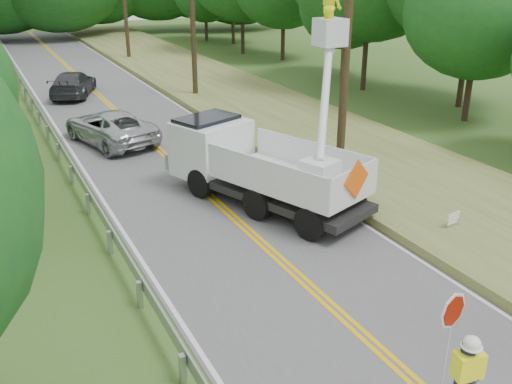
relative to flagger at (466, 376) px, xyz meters
name	(u,v)px	position (x,y,z in m)	size (l,w,h in m)	color
ground	(382,353)	(-0.05, 2.12, -0.99)	(140.00, 140.00, 0.00)	#31551A
road	(170,160)	(-0.05, 16.12, -0.98)	(7.20, 96.00, 0.03)	#555457
guardrail	(64,155)	(-4.07, 17.03, -0.44)	(0.18, 48.00, 0.77)	#9C9FA3
utility_poles	(246,16)	(4.95, 19.14, 4.28)	(1.60, 43.30, 10.00)	black
tall_grass_verge	(315,134)	(7.05, 16.12, -0.84)	(7.00, 96.00, 0.30)	brown
flagger	(466,376)	(0.00, 0.00, 0.00)	(1.09, 0.50, 2.71)	#191E33
bucket_truck	(250,152)	(1.25, 11.20, 0.61)	(5.73, 7.65, 7.07)	black
suv_silver	(110,127)	(-1.65, 19.52, -0.23)	(2.46, 5.34, 1.48)	#B7BBBE
suv_darkgrey	(73,84)	(-1.41, 29.90, -0.24)	(2.04, 5.02, 1.46)	#393A40
stop_sign_permanent	(16,100)	(-5.08, 23.65, 0.47)	(0.36, 0.35, 2.24)	#9C9FA3
yard_sign	(453,219)	(5.31, 5.66, -0.44)	(0.52, 0.12, 0.76)	white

